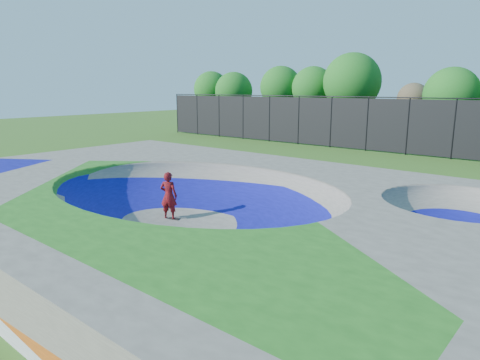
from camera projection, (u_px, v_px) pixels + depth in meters
name	position (u px, v px, depth m)	size (l,w,h in m)	color
ground	(193.00, 227.00, 14.70)	(120.00, 120.00, 0.00)	#2C5517
skate_deck	(192.00, 206.00, 14.54)	(22.00, 14.00, 1.50)	gray
skater	(169.00, 196.00, 15.37)	(0.64, 0.42, 1.76)	#B50E13
skateboard	(170.00, 219.00, 15.55)	(0.78, 0.22, 0.05)	black
fence	(408.00, 125.00, 30.03)	(48.09, 0.09, 4.04)	black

